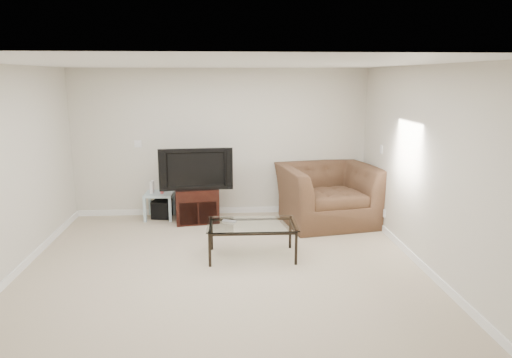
{
  "coord_description": "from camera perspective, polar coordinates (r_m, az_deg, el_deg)",
  "views": [
    {
      "loc": [
        0.02,
        -5.26,
        2.36
      ],
      "look_at": [
        0.5,
        1.2,
        0.9
      ],
      "focal_mm": 32.0,
      "sensor_mm": 36.0,
      "label": 1
    }
  ],
  "objects": [
    {
      "name": "wall_left",
      "position": [
        5.93,
        -29.29,
        0.28
      ],
      "size": [
        0.02,
        5.0,
        2.5
      ],
      "primitive_type": "cube",
      "color": "silver",
      "rests_on": "ground"
    },
    {
      "name": "wall_right",
      "position": [
        5.92,
        20.62,
        1.07
      ],
      "size": [
        0.02,
        5.0,
        2.5
      ],
      "primitive_type": "cube",
      "color": "silver",
      "rests_on": "ground"
    },
    {
      "name": "subwoofer",
      "position": [
        7.94,
        -11.69,
        -3.67
      ],
      "size": [
        0.34,
        0.34,
        0.29
      ],
      "primitive_type": "cube",
      "rotation": [
        0.0,
        0.0,
        -0.19
      ],
      "color": "black",
      "rests_on": "floor"
    },
    {
      "name": "dvd_player",
      "position": [
        7.52,
        -7.42,
        -1.88
      ],
      "size": [
        0.44,
        0.34,
        0.06
      ],
      "primitive_type": "cube",
      "rotation": [
        0.0,
        0.0,
        0.14
      ],
      "color": "black",
      "rests_on": "tv_stand"
    },
    {
      "name": "wall_back",
      "position": [
        7.83,
        -4.37,
        4.53
      ],
      "size": [
        5.0,
        0.02,
        2.5
      ],
      "primitive_type": "cube",
      "color": "silver",
      "rests_on": "ground"
    },
    {
      "name": "recliner",
      "position": [
        7.5,
        8.95,
        -0.71
      ],
      "size": [
        1.6,
        1.19,
        1.28
      ],
      "primitive_type": "imported",
      "rotation": [
        0.0,
        0.0,
        0.17
      ],
      "color": "#4F3C1C",
      "rests_on": "floor"
    },
    {
      "name": "coffee_table",
      "position": [
        6.11,
        -0.5,
        -7.68
      ],
      "size": [
        1.19,
        0.69,
        0.46
      ],
      "primitive_type": null,
      "rotation": [
        0.0,
        0.0,
        -0.02
      ],
      "color": "black",
      "rests_on": "floor"
    },
    {
      "name": "plate_right_outlet",
      "position": [
        7.3,
        15.74,
        -4.17
      ],
      "size": [
        0.02,
        0.08,
        0.12
      ],
      "primitive_type": "cube",
      "color": "white",
      "rests_on": "wall_right"
    },
    {
      "name": "television",
      "position": [
        7.43,
        -7.52,
        1.39
      ],
      "size": [
        1.1,
        0.29,
        0.68
      ],
      "primitive_type": "imported",
      "rotation": [
        0.0,
        0.0,
        0.07
      ],
      "color": "black",
      "rests_on": "tv_stand"
    },
    {
      "name": "ceiling",
      "position": [
        5.26,
        -4.61,
        14.2
      ],
      "size": [
        5.0,
        5.0,
        0.0
      ],
      "primitive_type": "plane",
      "color": "white",
      "rests_on": "ground"
    },
    {
      "name": "game_case",
      "position": [
        7.8,
        -11.66,
        -1.09
      ],
      "size": [
        0.05,
        0.13,
        0.18
      ],
      "primitive_type": "cube",
      "rotation": [
        0.0,
        0.0,
        -0.0
      ],
      "color": "#CC4C4C",
      "rests_on": "side_table"
    },
    {
      "name": "plate_back",
      "position": [
        7.95,
        -14.54,
        4.28
      ],
      "size": [
        0.12,
        0.02,
        0.12
      ],
      "primitive_type": "cube",
      "color": "white",
      "rests_on": "wall_back"
    },
    {
      "name": "game_console",
      "position": [
        7.83,
        -12.87,
        -0.99
      ],
      "size": [
        0.06,
        0.15,
        0.2
      ],
      "primitive_type": "cube",
      "rotation": [
        0.0,
        0.0,
        -0.07
      ],
      "color": "white",
      "rests_on": "side_table"
    },
    {
      "name": "side_table",
      "position": [
        7.91,
        -11.93,
        -3.25
      ],
      "size": [
        0.49,
        0.49,
        0.45
      ],
      "primitive_type": null,
      "rotation": [
        0.0,
        0.0,
        -0.05
      ],
      "color": "#A3B4C8",
      "rests_on": "floor"
    },
    {
      "name": "remote",
      "position": [
        6.12,
        -3.36,
        -5.28
      ],
      "size": [
        0.19,
        0.12,
        0.02
      ],
      "primitive_type": "cube",
      "rotation": [
        0.0,
        0.0,
        -0.4
      ],
      "color": "#B2B2B7",
      "rests_on": "coffee_table"
    },
    {
      "name": "floor",
      "position": [
        5.76,
        -4.16,
        -11.51
      ],
      "size": [
        5.0,
        5.0,
        0.0
      ],
      "primitive_type": "plane",
      "color": "tan",
      "rests_on": "ground"
    },
    {
      "name": "plate_right_switch",
      "position": [
        7.37,
        15.4,
        3.59
      ],
      "size": [
        0.02,
        0.09,
        0.13
      ],
      "primitive_type": "cube",
      "color": "white",
      "rests_on": "wall_right"
    },
    {
      "name": "tv_stand",
      "position": [
        7.61,
        -7.4,
        -3.21
      ],
      "size": [
        0.75,
        0.57,
        0.58
      ],
      "primitive_type": null,
      "rotation": [
        0.0,
        0.0,
        0.14
      ],
      "color": "black",
      "rests_on": "floor"
    }
  ]
}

